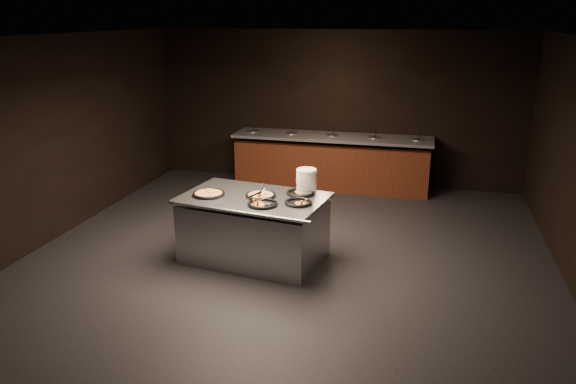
{
  "coord_description": "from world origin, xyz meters",
  "views": [
    {
      "loc": [
        1.7,
        -6.57,
        3.16
      ],
      "look_at": [
        -0.03,
        0.3,
        0.91
      ],
      "focal_mm": 35.0,
      "sensor_mm": 36.0,
      "label": 1
    }
  ],
  "objects_px": {
    "pan_veggie_whole": "(209,194)",
    "pan_cheese_whole": "(261,195)",
    "serving_counter": "(254,230)",
    "plate_stack": "(306,181)"
  },
  "relations": [
    {
      "from": "serving_counter",
      "to": "plate_stack",
      "type": "relative_size",
      "value": 6.31
    },
    {
      "from": "serving_counter",
      "to": "pan_veggie_whole",
      "type": "relative_size",
      "value": 4.69
    },
    {
      "from": "plate_stack",
      "to": "pan_cheese_whole",
      "type": "height_order",
      "value": "plate_stack"
    },
    {
      "from": "pan_veggie_whole",
      "to": "pan_cheese_whole",
      "type": "distance_m",
      "value": 0.69
    },
    {
      "from": "plate_stack",
      "to": "pan_cheese_whole",
      "type": "distance_m",
      "value": 0.64
    },
    {
      "from": "pan_veggie_whole",
      "to": "pan_cheese_whole",
      "type": "relative_size",
      "value": 1.07
    },
    {
      "from": "pan_veggie_whole",
      "to": "pan_cheese_whole",
      "type": "height_order",
      "value": "same"
    },
    {
      "from": "plate_stack",
      "to": "pan_veggie_whole",
      "type": "height_order",
      "value": "plate_stack"
    },
    {
      "from": "serving_counter",
      "to": "plate_stack",
      "type": "height_order",
      "value": "plate_stack"
    },
    {
      "from": "serving_counter",
      "to": "pan_veggie_whole",
      "type": "bearing_deg",
      "value": -163.4
    }
  ]
}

